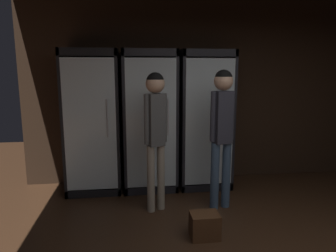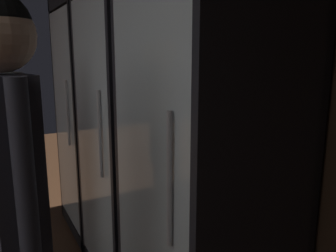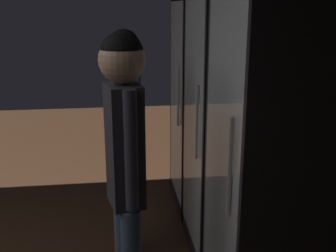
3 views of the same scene
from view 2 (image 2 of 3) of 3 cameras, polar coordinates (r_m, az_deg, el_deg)
The scene contains 6 objects.
wall_back at distance 1.50m, azimuth 25.51°, elevation 5.69°, with size 6.00×0.06×2.80m, color black.
cooler_far_left at distance 3.01m, azimuth -10.66°, elevation 1.11°, with size 0.75×0.62×2.00m.
cooler_left at distance 2.28m, azimuth -4.31°, elevation -2.22°, with size 0.75×0.62×2.00m.
cooler_center at distance 1.61m, azimuth 7.67°, elevation -8.53°, with size 0.75×0.62×2.00m.
shopper_near at distance 2.05m, azimuth -25.49°, elevation -1.33°, with size 0.28×0.22×1.69m.
shopper_far at distance 1.28m, azimuth -24.56°, elevation -9.72°, with size 0.31×0.23×1.72m.
Camera 2 is at (0.87, 1.82, 1.53)m, focal length 36.19 mm.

